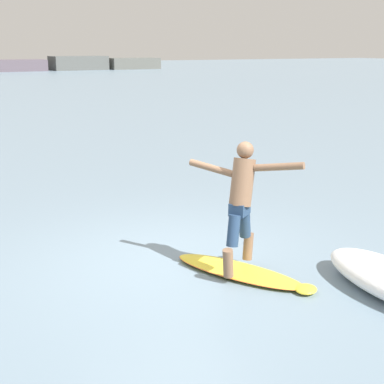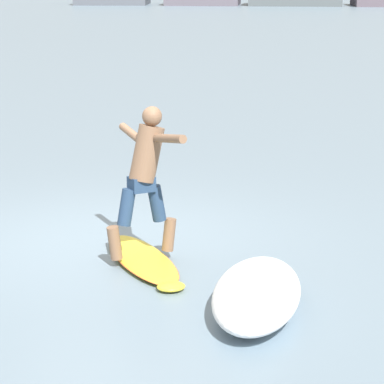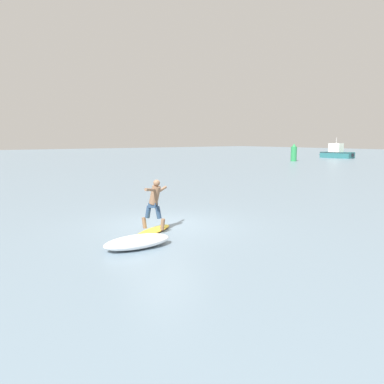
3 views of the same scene
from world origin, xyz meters
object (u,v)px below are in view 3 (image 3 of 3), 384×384
(surfer, at_px, (155,200))
(channel_marker_buoy, at_px, (294,153))
(surfboard, at_px, (153,231))
(fishing_boat_near_jetty, at_px, (336,153))

(surfer, xyz_separation_m, channel_marker_buoy, (-22.24, 34.94, 0.04))
(surfboard, distance_m, surfer, 1.01)
(surfboard, relative_size, channel_marker_buoy, 0.83)
(surfboard, relative_size, surfer, 1.20)
(surfer, bearing_deg, channel_marker_buoy, 122.48)
(surfer, distance_m, fishing_boat_near_jetty, 53.19)
(surfboard, distance_m, fishing_boat_near_jetty, 53.24)
(fishing_boat_near_jetty, distance_m, channel_marker_buoy, 12.67)
(surfer, xyz_separation_m, fishing_boat_near_jetty, (-23.95, 47.49, -0.27))
(surfboard, distance_m, channel_marker_buoy, 41.47)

